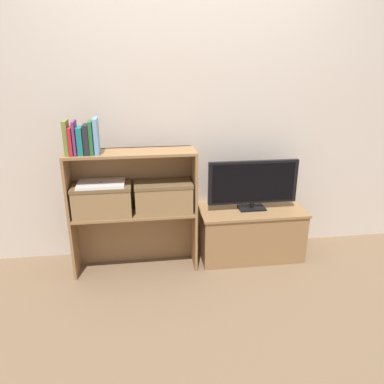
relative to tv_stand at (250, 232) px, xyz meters
The scene contains 16 objects.
ground_plane 0.60m from the tv_stand, 157.96° to the right, with size 16.00×16.00×0.00m, color brown.
wall_back 1.14m from the tv_stand, 154.71° to the left, with size 10.00×0.05×2.40m.
tv_stand is the anchor object (origin of this frame).
tv 0.44m from the tv_stand, 90.00° to the right, with size 0.75×0.14×0.42m.
bookshelf_lower_tier 0.98m from the tv_stand, behind, with size 0.97×0.27×0.49m.
bookshelf_upper_tier 1.13m from the tv_stand, behind, with size 0.97×0.27×0.49m.
book_olive 1.67m from the tv_stand, behind, with size 0.03×0.13×0.24m.
book_crimson 1.63m from the tv_stand, behind, with size 0.02×0.15×0.20m.
book_plum 1.62m from the tv_stand, behind, with size 0.02×0.14×0.24m.
book_teal 1.58m from the tv_stand, behind, with size 0.04×0.13×0.19m.
book_charcoal 1.55m from the tv_stand, behind, with size 0.04×0.13×0.21m.
book_forest 1.53m from the tv_stand, behind, with size 0.03×0.13×0.24m.
book_skyblue 1.50m from the tv_stand, behind, with size 0.03×0.14×0.26m.
storage_basket_left 1.28m from the tv_stand, behind, with size 0.44×0.24×0.24m.
storage_basket_right 0.85m from the tv_stand, behind, with size 0.44×0.24×0.24m.
laptop 1.32m from the tv_stand, behind, with size 0.35×0.22×0.02m.
Camera 1 is at (-0.38, -2.60, 1.64)m, focal length 35.00 mm.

